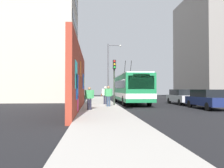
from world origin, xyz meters
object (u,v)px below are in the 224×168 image
at_px(traffic_light, 114,75).
at_px(street_lamp, 110,68).
at_px(parked_car_navy, 208,99).
at_px(parked_car_silver, 181,96).
at_px(pedestrian_midblock, 105,94).
at_px(city_bus, 130,88).
at_px(pedestrian_near_wall, 89,97).
at_px(pedestrian_at_curb, 108,94).

height_order(traffic_light, street_lamp, street_lamp).
bearing_deg(street_lamp, traffic_light, 179.33).
relative_size(parked_car_navy, parked_car_silver, 0.99).
xyz_separation_m(pedestrian_midblock, street_lamp, (5.40, -0.84, 2.97)).
height_order(city_bus, pedestrian_near_wall, city_bus).
relative_size(city_bus, parked_car_silver, 2.46).
bearing_deg(traffic_light, street_lamp, -0.67).
bearing_deg(parked_car_silver, pedestrian_near_wall, 126.52).
relative_size(city_bus, traffic_light, 2.78).
xyz_separation_m(city_bus, parked_car_navy, (-7.05, -5.20, -0.92)).
bearing_deg(street_lamp, pedestrian_midblock, 171.18).
bearing_deg(street_lamp, pedestrian_at_curb, 175.05).
xyz_separation_m(parked_car_silver, street_lamp, (4.15, 7.27, 3.30)).
bearing_deg(city_bus, parked_car_navy, -143.60).
relative_size(parked_car_silver, pedestrian_near_wall, 2.93).
bearing_deg(pedestrian_near_wall, traffic_light, -26.41).
bearing_deg(parked_car_silver, city_bus, 73.97).
distance_m(pedestrian_midblock, pedestrian_near_wall, 5.99).
relative_size(pedestrian_near_wall, street_lamp, 0.23).
xyz_separation_m(pedestrian_midblock, traffic_light, (-1.41, -0.76, 1.78)).
xyz_separation_m(parked_car_navy, traffic_light, (2.90, 7.35, 2.11)).
bearing_deg(street_lamp, city_bus, -142.06).
bearing_deg(pedestrian_near_wall, pedestrian_midblock, -13.83).
distance_m(city_bus, pedestrian_midblock, 4.04).
height_order(pedestrian_near_wall, street_lamp, street_lamp).
distance_m(parked_car_navy, parked_car_silver, 5.56).
height_order(parked_car_silver, pedestrian_midblock, pedestrian_midblock).
bearing_deg(pedestrian_near_wall, parked_car_silver, -53.48).
xyz_separation_m(parked_car_silver, pedestrian_near_wall, (-7.06, 9.54, 0.25)).
relative_size(pedestrian_midblock, pedestrian_near_wall, 1.07).
bearing_deg(parked_car_silver, parked_car_navy, 180.00).
height_order(pedestrian_near_wall, traffic_light, traffic_light).
relative_size(parked_car_silver, street_lamp, 0.67).
height_order(city_bus, parked_car_silver, city_bus).
relative_size(pedestrian_at_curb, traffic_light, 0.42).
bearing_deg(traffic_light, parked_car_navy, -111.54).
xyz_separation_m(city_bus, traffic_light, (-4.15, 2.15, 1.19)).
distance_m(parked_car_silver, pedestrian_near_wall, 11.87).
relative_size(parked_car_navy, pedestrian_near_wall, 2.91).
xyz_separation_m(city_bus, pedestrian_at_curb, (-5.62, 2.79, -0.58)).
xyz_separation_m(parked_car_silver, traffic_light, (-2.66, 7.35, 2.11)).
bearing_deg(parked_car_navy, city_bus, 36.40).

